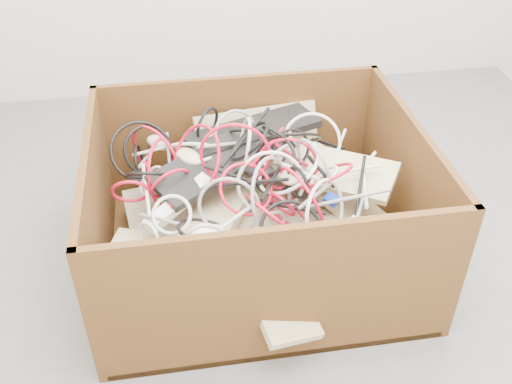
{
  "coord_description": "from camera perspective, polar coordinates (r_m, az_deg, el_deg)",
  "views": [
    {
      "loc": [
        -0.48,
        -1.56,
        1.55
      ],
      "look_at": [
        -0.22,
        0.08,
        0.3
      ],
      "focal_mm": 41.19,
      "sensor_mm": 36.0,
      "label": 1
    }
  ],
  "objects": [
    {
      "name": "power_strip_left",
      "position": [
        1.96,
        -7.52,
        -1.02
      ],
      "size": [
        0.24,
        0.19,
        0.11
      ],
      "primitive_type": "cube",
      "rotation": [
        0.14,
        -0.26,
        0.6
      ],
      "color": "white",
      "rests_on": "keyboard_pile"
    },
    {
      "name": "mice_scatter",
      "position": [
        2.03,
        -1.17,
        1.06
      ],
      "size": [
        0.76,
        0.74,
        0.18
      ],
      "color": "beige",
      "rests_on": "keyboard_pile"
    },
    {
      "name": "cardboard_box",
      "position": [
        2.15,
        -0.31,
        -3.73
      ],
      "size": [
        1.13,
        0.94,
        0.54
      ],
      "color": "#3E280F",
      "rests_on": "ground"
    },
    {
      "name": "power_strip_right",
      "position": [
        1.81,
        -2.43,
        -4.98
      ],
      "size": [
        0.26,
        0.12,
        0.08
      ],
      "primitive_type": "cube",
      "rotation": [
        -0.1,
        0.17,
        -0.28
      ],
      "color": "white",
      "rests_on": "keyboard_pile"
    },
    {
      "name": "keyboard_pile",
      "position": [
        2.08,
        0.61,
        -0.2
      ],
      "size": [
        1.02,
        1.01,
        0.33
      ],
      "color": "tan",
      "rests_on": "cardboard_box"
    },
    {
      "name": "ground",
      "position": [
        2.25,
        5.89,
        -6.77
      ],
      "size": [
        3.0,
        3.0,
        0.0
      ],
      "primitive_type": "plane",
      "color": "#5B5B5D",
      "rests_on": "ground"
    },
    {
      "name": "cable_tangle",
      "position": [
        1.98,
        -1.4,
        1.96
      ],
      "size": [
        0.99,
        0.81,
        0.48
      ],
      "color": "red",
      "rests_on": "keyboard_pile"
    },
    {
      "name": "vga_plug",
      "position": [
        1.96,
        7.35,
        -0.73
      ],
      "size": [
        0.06,
        0.06,
        0.03
      ],
      "primitive_type": "cube",
      "rotation": [
        0.09,
        0.14,
        -0.82
      ],
      "color": "#0E33D3",
      "rests_on": "keyboard_pile"
    }
  ]
}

